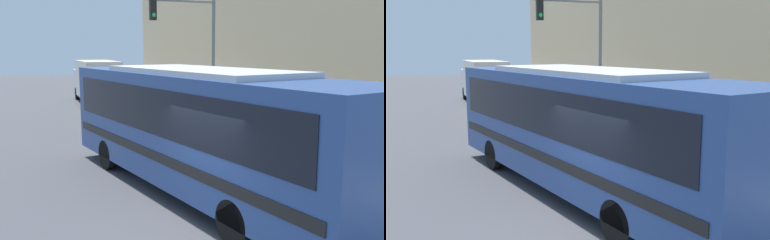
{
  "view_description": "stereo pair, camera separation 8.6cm",
  "coord_description": "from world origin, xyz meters",
  "views": [
    {
      "loc": [
        -3.31,
        -7.7,
        3.71
      ],
      "look_at": [
        1.8,
        5.35,
        1.4
      ],
      "focal_mm": 40.0,
      "sensor_mm": 36.0,
      "label": 1
    },
    {
      "loc": [
        -3.23,
        -7.73,
        3.71
      ],
      "look_at": [
        1.8,
        5.35,
        1.4
      ],
      "focal_mm": 40.0,
      "sensor_mm": 36.0,
      "label": 2
    }
  ],
  "objects": [
    {
      "name": "parking_meter",
      "position": [
        5.1,
        9.28,
        0.95
      ],
      "size": [
        0.14,
        0.14,
        1.18
      ],
      "color": "slate",
      "rests_on": "sidewalk"
    },
    {
      "name": "ground_plane",
      "position": [
        0.0,
        0.0,
        0.0
      ],
      "size": [
        120.0,
        120.0,
        0.0
      ],
      "primitive_type": "plane",
      "color": "#47474C"
    },
    {
      "name": "sidewalk",
      "position": [
        5.78,
        20.0,
        0.07
      ],
      "size": [
        2.56,
        70.0,
        0.14
      ],
      "color": "#B7B2A8",
      "rests_on": "ground_plane"
    },
    {
      "name": "pedestrian_near_corner",
      "position": [
        6.16,
        9.61,
        0.99
      ],
      "size": [
        0.34,
        0.34,
        1.66
      ],
      "color": "#47382D",
      "rests_on": "sidewalk"
    },
    {
      "name": "city_bus",
      "position": [
        0.8,
        2.36,
        1.86
      ],
      "size": [
        4.71,
        11.19,
        3.25
      ],
      "rotation": [
        0.0,
        0.0,
        0.2
      ],
      "color": "#2D4C8C",
      "rests_on": "ground_plane"
    },
    {
      "name": "fire_hydrant",
      "position": [
        5.1,
        4.68,
        0.49
      ],
      "size": [
        0.25,
        0.34,
        0.7
      ],
      "color": "gold",
      "rests_on": "sidewalk"
    },
    {
      "name": "traffic_light_pole",
      "position": [
        4.2,
        11.35,
        4.17
      ],
      "size": [
        3.28,
        0.35,
        5.93
      ],
      "color": "slate",
      "rests_on": "sidewalk"
    },
    {
      "name": "building_facade",
      "position": [
        10.06,
        16.09,
        6.2
      ],
      "size": [
        6.0,
        30.18,
        12.4
      ],
      "color": "tan",
      "rests_on": "ground_plane"
    },
    {
      "name": "delivery_truck",
      "position": [
        1.28,
        22.46,
        1.63
      ],
      "size": [
        2.23,
        8.36,
        2.98
      ],
      "color": "silver",
      "rests_on": "ground_plane"
    }
  ]
}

